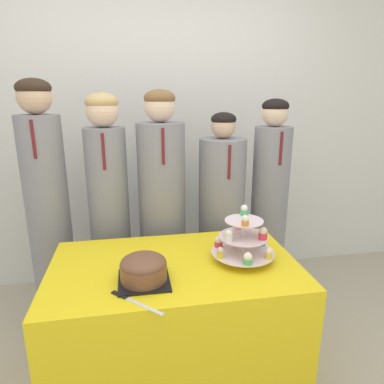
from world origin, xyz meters
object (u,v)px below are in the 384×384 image
student_0 (49,215)px  student_1 (110,217)px  student_3 (221,224)px  round_cake (143,268)px  cupcake_stand (243,240)px  student_4 (269,212)px  cake_knife (128,299)px  student_2 (163,216)px

student_0 → student_1: 0.38m
student_3 → round_cake: bearing=-126.6°
cupcake_stand → student_4: bearing=57.5°
cake_knife → student_0: size_ratio=0.13×
cupcake_stand → student_0: bearing=149.3°
round_cake → student_0: 0.96m
round_cake → student_4: 1.21m
student_2 → student_4: size_ratio=1.04×
student_0 → student_4: size_ratio=1.08×
student_0 → student_3: bearing=0.0°
round_cake → cake_knife: 0.17m
cake_knife → student_4: 1.36m
student_4 → student_1: bearing=180.0°
student_0 → cupcake_stand: bearing=-30.7°
cake_knife → round_cake: bearing=106.4°
student_1 → round_cake: bearing=-76.2°
student_3 → student_1: bearing=-180.0°
student_0 → student_2: student_0 is taller
round_cake → cake_knife: (-0.07, -0.14, -0.06)m
round_cake → student_2: size_ratio=0.15×
round_cake → cake_knife: bearing=-118.2°
cupcake_stand → student_1: size_ratio=0.21×
cupcake_stand → student_2: size_ratio=0.21×
student_2 → student_4: bearing=-0.0°
student_0 → student_3: 1.16m
student_0 → student_3: student_0 is taller
student_1 → student_4: bearing=-0.0°
student_2 → student_3: size_ratio=1.10×
student_4 → round_cake: bearing=-140.2°
cake_knife → student_3: (0.65, 0.91, -0.05)m
cake_knife → student_0: bearing=163.2°
round_cake → student_3: 0.97m
cake_knife → student_2: 0.94m
round_cake → student_1: bearing=103.8°
cake_knife → student_2: size_ratio=0.14×
round_cake → student_0: bearing=126.4°
cupcake_stand → student_1: 0.96m
student_0 → student_1: size_ratio=1.05×
student_1 → cupcake_stand: bearing=-42.4°
round_cake → student_3: bearing=53.4°
cake_knife → student_1: student_1 is taller
cake_knife → cupcake_stand: (0.59, 0.26, 0.11)m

